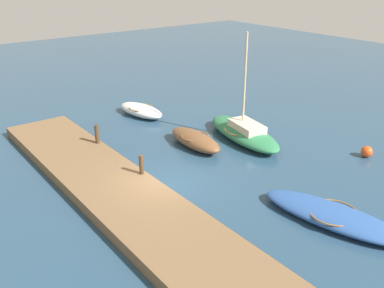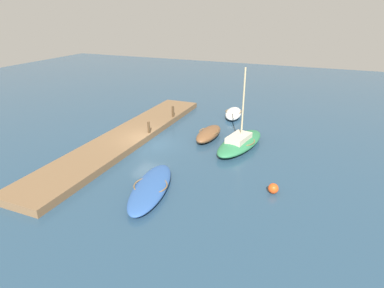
% 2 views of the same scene
% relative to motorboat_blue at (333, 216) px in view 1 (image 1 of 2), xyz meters
% --- Properties ---
extents(ground_plane, '(84.00, 84.00, 0.00)m').
position_rel_motorboat_blue_xyz_m(ground_plane, '(-6.25, -3.71, -0.29)').
color(ground_plane, navy).
extents(dock_platform, '(21.36, 3.46, 0.49)m').
position_rel_motorboat_blue_xyz_m(dock_platform, '(-6.25, -5.69, -0.05)').
color(dock_platform, brown).
rests_on(dock_platform, ground_plane).
extents(motorboat_blue, '(6.05, 3.07, 0.57)m').
position_rel_motorboat_blue_xyz_m(motorboat_blue, '(0.00, 0.00, 0.00)').
color(motorboat_blue, '#2D569E').
rests_on(motorboat_blue, ground_plane).
extents(rowboat_brown, '(3.95, 1.56, 0.82)m').
position_rel_motorboat_blue_xyz_m(rowboat_brown, '(-9.02, 0.26, 0.13)').
color(rowboat_brown, brown).
rests_on(rowboat_brown, ground_plane).
extents(rowboat_white, '(3.95, 2.07, 0.73)m').
position_rel_motorboat_blue_xyz_m(rowboat_white, '(-15.19, 0.58, 0.08)').
color(rowboat_white, white).
rests_on(rowboat_white, ground_plane).
extents(sailboat_green, '(6.35, 3.22, 6.00)m').
position_rel_motorboat_blue_xyz_m(sailboat_green, '(-8.14, 3.07, 0.18)').
color(sailboat_green, '#2D7A4C').
rests_on(sailboat_green, ground_plane).
extents(mooring_post_west, '(0.22, 0.22, 1.00)m').
position_rel_motorboat_blue_xyz_m(mooring_post_west, '(-11.67, -4.21, 0.70)').
color(mooring_post_west, '#47331E').
rests_on(mooring_post_west, dock_platform).
extents(mooring_post_mid_west, '(0.20, 0.20, 0.91)m').
position_rel_motorboat_blue_xyz_m(mooring_post_mid_west, '(-7.21, -4.21, 0.65)').
color(mooring_post_mid_west, '#47331E').
rests_on(mooring_post_mid_west, dock_platform).
extents(marker_buoy, '(0.60, 0.60, 0.60)m').
position_rel_motorboat_blue_xyz_m(marker_buoy, '(-2.58, 6.49, 0.01)').
color(marker_buoy, '#E54C19').
rests_on(marker_buoy, ground_plane).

